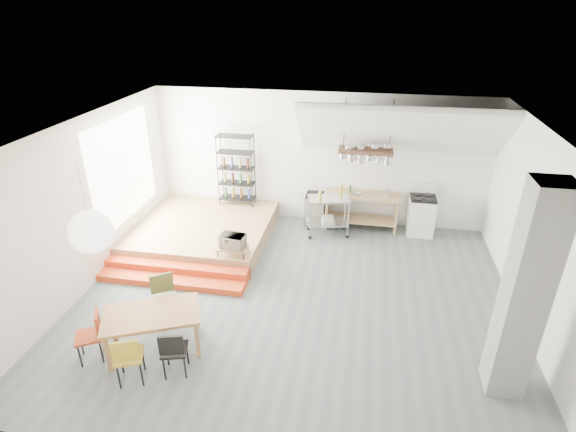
% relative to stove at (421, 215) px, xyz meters
% --- Properties ---
extents(floor, '(8.00, 8.00, 0.00)m').
position_rel_stove_xyz_m(floor, '(-2.50, -3.16, -0.48)').
color(floor, slate).
rests_on(floor, ground).
extents(wall_back, '(8.00, 0.04, 3.20)m').
position_rel_stove_xyz_m(wall_back, '(-2.50, 0.34, 1.12)').
color(wall_back, silver).
rests_on(wall_back, ground).
extents(wall_left, '(0.04, 7.00, 3.20)m').
position_rel_stove_xyz_m(wall_left, '(-6.50, -3.16, 1.12)').
color(wall_left, silver).
rests_on(wall_left, ground).
extents(wall_right, '(0.04, 7.00, 3.20)m').
position_rel_stove_xyz_m(wall_right, '(1.50, -3.16, 1.12)').
color(wall_right, silver).
rests_on(wall_right, ground).
extents(ceiling, '(8.00, 7.00, 0.02)m').
position_rel_stove_xyz_m(ceiling, '(-2.50, -3.16, 2.72)').
color(ceiling, white).
rests_on(ceiling, wall_back).
extents(slope_ceiling, '(4.40, 1.44, 1.32)m').
position_rel_stove_xyz_m(slope_ceiling, '(-0.70, -0.26, 2.07)').
color(slope_ceiling, white).
rests_on(slope_ceiling, wall_back).
extents(window_pane, '(0.02, 2.50, 2.20)m').
position_rel_stove_xyz_m(window_pane, '(-6.48, -1.66, 1.32)').
color(window_pane, white).
rests_on(window_pane, wall_left).
extents(platform, '(3.00, 3.00, 0.40)m').
position_rel_stove_xyz_m(platform, '(-5.00, -1.16, -0.28)').
color(platform, '#A17D50').
rests_on(platform, ground).
extents(step_lower, '(3.00, 0.35, 0.13)m').
position_rel_stove_xyz_m(step_lower, '(-5.00, -3.11, -0.41)').
color(step_lower, red).
rests_on(step_lower, ground).
extents(step_upper, '(3.00, 0.35, 0.27)m').
position_rel_stove_xyz_m(step_upper, '(-5.00, -2.76, -0.35)').
color(step_upper, red).
rests_on(step_upper, ground).
extents(concrete_column, '(0.50, 0.50, 3.20)m').
position_rel_stove_xyz_m(concrete_column, '(0.80, -4.66, 1.12)').
color(concrete_column, gray).
rests_on(concrete_column, ground).
extents(kitchen_counter, '(1.80, 0.60, 0.91)m').
position_rel_stove_xyz_m(kitchen_counter, '(-1.40, -0.01, 0.15)').
color(kitchen_counter, '#A17D50').
rests_on(kitchen_counter, ground).
extents(stove, '(0.60, 0.60, 1.18)m').
position_rel_stove_xyz_m(stove, '(0.00, 0.00, 0.00)').
color(stove, white).
rests_on(stove, ground).
extents(pot_rack, '(1.20, 0.50, 1.43)m').
position_rel_stove_xyz_m(pot_rack, '(-1.37, -0.23, 1.50)').
color(pot_rack, '#3E2619').
rests_on(pot_rack, ceiling).
extents(wire_shelving, '(0.88, 0.38, 1.80)m').
position_rel_stove_xyz_m(wire_shelving, '(-4.50, 0.04, 0.85)').
color(wire_shelving, black).
rests_on(wire_shelving, platform).
extents(microwave_shelf, '(0.60, 0.40, 0.16)m').
position_rel_stove_xyz_m(microwave_shelf, '(-3.90, -2.41, 0.07)').
color(microwave_shelf, '#A17D50').
rests_on(microwave_shelf, platform).
extents(paper_lantern, '(0.60, 0.60, 0.60)m').
position_rel_stove_xyz_m(paper_lantern, '(-5.04, -5.08, 1.72)').
color(paper_lantern, white).
rests_on(paper_lantern, ceiling).
extents(dining_table, '(1.67, 1.34, 0.70)m').
position_rel_stove_xyz_m(dining_table, '(-4.49, -4.84, 0.14)').
color(dining_table, olive).
rests_on(dining_table, ground).
extents(chair_mustard, '(0.51, 0.51, 0.86)m').
position_rel_stove_xyz_m(chair_mustard, '(-4.52, -5.57, 0.03)').
color(chair_mustard, '#AF8B1E').
rests_on(chair_mustard, ground).
extents(chair_black, '(0.46, 0.46, 0.82)m').
position_rel_stove_xyz_m(chair_black, '(-3.94, -5.32, 0.01)').
color(chair_black, black).
rests_on(chair_black, ground).
extents(chair_olive, '(0.57, 0.57, 0.89)m').
position_rel_stove_xyz_m(chair_olive, '(-4.60, -4.16, 0.05)').
color(chair_olive, brown).
rests_on(chair_olive, ground).
extents(chair_red, '(0.52, 0.52, 0.84)m').
position_rel_stove_xyz_m(chair_red, '(-5.31, -5.19, 0.02)').
color(chair_red, '#AB3518').
rests_on(chair_red, ground).
extents(rolling_cart, '(1.04, 0.73, 0.94)m').
position_rel_stove_xyz_m(rolling_cart, '(-2.16, -0.46, 0.13)').
color(rolling_cart, silver).
rests_on(rolling_cart, ground).
extents(mini_fridge, '(0.47, 0.47, 0.80)m').
position_rel_stove_xyz_m(mini_fridge, '(-2.52, 0.04, -0.08)').
color(mini_fridge, black).
rests_on(mini_fridge, ground).
extents(microwave, '(0.53, 0.39, 0.27)m').
position_rel_stove_xyz_m(microwave, '(-3.90, -2.41, 0.22)').
color(microwave, beige).
rests_on(microwave, microwave_shelf).
extents(bowl, '(0.23, 0.23, 0.05)m').
position_rel_stove_xyz_m(bowl, '(-1.54, -0.06, 0.45)').
color(bowl, silver).
rests_on(bowl, kitchen_counter).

